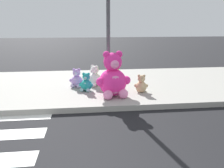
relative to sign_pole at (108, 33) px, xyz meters
The scene contains 8 objects.
sidewalk 2.19m from the sign_pole, 141.29° to the left, with size 28.00×4.40×0.15m, color #9E9B93.
sign_pole is the anchor object (origin of this frame).
plush_pink_large 1.34m from the sign_pole, 83.34° to the right, with size 0.96×0.86×1.25m.
plush_lavender 1.81m from the sign_pole, 155.17° to the left, with size 0.45×0.42×0.60m.
plush_teal 1.62m from the sign_pole, behind, with size 0.41×0.40×0.56m.
plush_white 1.59m from the sign_pole, 125.48° to the left, with size 0.47×0.47×0.66m.
plush_tan 1.78m from the sign_pole, 18.95° to the right, with size 0.41×0.37×0.53m.
plush_lime 1.54m from the sign_pole, 66.48° to the left, with size 0.50×0.49×0.69m.
Camera 1 is at (0.33, -2.33, 2.18)m, focal length 37.24 mm.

